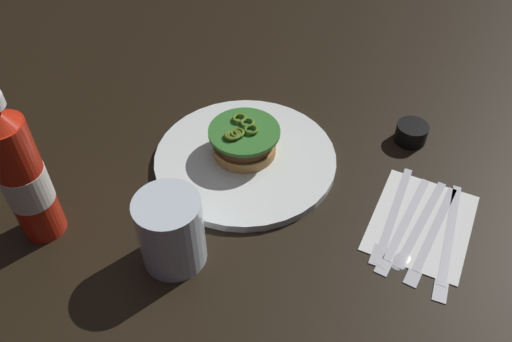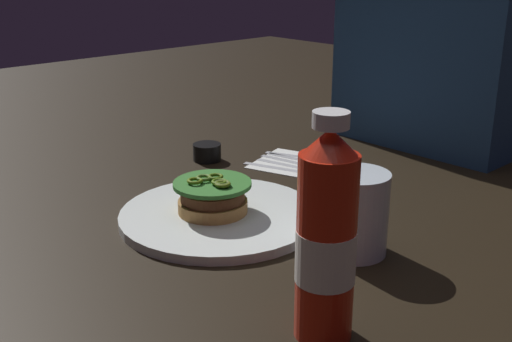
{
  "view_description": "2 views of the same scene",
  "coord_description": "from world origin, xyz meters",
  "px_view_note": "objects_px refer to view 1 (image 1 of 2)",
  "views": [
    {
      "loc": [
        0.38,
        0.4,
        0.58
      ],
      "look_at": [
        0.03,
        0.06,
        0.09
      ],
      "focal_mm": 36.13,
      "sensor_mm": 36.0,
      "label": 1
    },
    {
      "loc": [
        0.62,
        -0.57,
        0.37
      ],
      "look_at": [
        0.02,
        -0.01,
        0.08
      ],
      "focal_mm": 44.22,
      "sensor_mm": 36.0,
      "label": 2
    }
  ],
  "objects_px": {
    "ketchup_bottle": "(22,176)",
    "fork_utensil": "(391,221)",
    "butter_knife": "(448,245)",
    "spoon_utensil": "(415,234)",
    "dinner_plate": "(245,159)",
    "steak_knife": "(402,228)",
    "water_glass": "(171,231)",
    "napkin": "(422,222)",
    "condiment_cup": "(411,133)",
    "burger_sandwich": "(244,141)",
    "table_knife": "(431,238)"
  },
  "relations": [
    {
      "from": "ketchup_bottle",
      "to": "fork_utensil",
      "type": "relative_size",
      "value": 1.2
    },
    {
      "from": "butter_knife",
      "to": "spoon_utensil",
      "type": "bearing_deg",
      "value": -69.05
    },
    {
      "from": "dinner_plate",
      "to": "ketchup_bottle",
      "type": "height_order",
      "value": "ketchup_bottle"
    },
    {
      "from": "steak_knife",
      "to": "dinner_plate",
      "type": "bearing_deg",
      "value": -77.83
    },
    {
      "from": "ketchup_bottle",
      "to": "water_glass",
      "type": "bearing_deg",
      "value": 119.82
    },
    {
      "from": "napkin",
      "to": "steak_knife",
      "type": "bearing_deg",
      "value": -22.99
    },
    {
      "from": "condiment_cup",
      "to": "fork_utensil",
      "type": "xyz_separation_m",
      "value": [
        0.17,
        0.08,
        -0.01
      ]
    },
    {
      "from": "dinner_plate",
      "to": "butter_knife",
      "type": "xyz_separation_m",
      "value": [
        -0.07,
        0.32,
        -0.0
      ]
    },
    {
      "from": "dinner_plate",
      "to": "spoon_utensil",
      "type": "bearing_deg",
      "value": 101.86
    },
    {
      "from": "burger_sandwich",
      "to": "butter_knife",
      "type": "height_order",
      "value": "burger_sandwich"
    },
    {
      "from": "fork_utensil",
      "to": "steak_knife",
      "type": "bearing_deg",
      "value": 88.69
    },
    {
      "from": "spoon_utensil",
      "to": "table_knife",
      "type": "xyz_separation_m",
      "value": [
        -0.01,
        0.02,
        0.0
      ]
    },
    {
      "from": "water_glass",
      "to": "napkin",
      "type": "bearing_deg",
      "value": 143.42
    },
    {
      "from": "dinner_plate",
      "to": "napkin",
      "type": "height_order",
      "value": "dinner_plate"
    },
    {
      "from": "ketchup_bottle",
      "to": "butter_knife",
      "type": "relative_size",
      "value": 1.15
    },
    {
      "from": "burger_sandwich",
      "to": "fork_utensil",
      "type": "height_order",
      "value": "burger_sandwich"
    },
    {
      "from": "napkin",
      "to": "butter_knife",
      "type": "distance_m",
      "value": 0.05
    },
    {
      "from": "butter_knife",
      "to": "napkin",
      "type": "bearing_deg",
      "value": -104.01
    },
    {
      "from": "condiment_cup",
      "to": "napkin",
      "type": "relative_size",
      "value": 0.3
    },
    {
      "from": "dinner_plate",
      "to": "condiment_cup",
      "type": "distance_m",
      "value": 0.28
    },
    {
      "from": "water_glass",
      "to": "condiment_cup",
      "type": "relative_size",
      "value": 2.06
    },
    {
      "from": "water_glass",
      "to": "butter_knife",
      "type": "relative_size",
      "value": 0.53
    },
    {
      "from": "burger_sandwich",
      "to": "butter_knife",
      "type": "bearing_deg",
      "value": 101.9
    },
    {
      "from": "water_glass",
      "to": "table_knife",
      "type": "bearing_deg",
      "value": 138.37
    },
    {
      "from": "spoon_utensil",
      "to": "butter_knife",
      "type": "xyz_separation_m",
      "value": [
        -0.02,
        0.04,
        0.0
      ]
    },
    {
      "from": "burger_sandwich",
      "to": "condiment_cup",
      "type": "height_order",
      "value": "burger_sandwich"
    },
    {
      "from": "dinner_plate",
      "to": "napkin",
      "type": "relative_size",
      "value": 1.68
    },
    {
      "from": "dinner_plate",
      "to": "napkin",
      "type": "distance_m",
      "value": 0.29
    },
    {
      "from": "ketchup_bottle",
      "to": "butter_knife",
      "type": "bearing_deg",
      "value": 130.66
    },
    {
      "from": "water_glass",
      "to": "steak_knife",
      "type": "xyz_separation_m",
      "value": [
        -0.25,
        0.2,
        -0.05
      ]
    },
    {
      "from": "burger_sandwich",
      "to": "table_knife",
      "type": "height_order",
      "value": "burger_sandwich"
    },
    {
      "from": "condiment_cup",
      "to": "spoon_utensil",
      "type": "bearing_deg",
      "value": 33.99
    },
    {
      "from": "ketchup_bottle",
      "to": "napkin",
      "type": "distance_m",
      "value": 0.55
    },
    {
      "from": "steak_knife",
      "to": "spoon_utensil",
      "type": "xyz_separation_m",
      "value": [
        -0.0,
        0.02,
        0.0
      ]
    },
    {
      "from": "table_knife",
      "to": "napkin",
      "type": "bearing_deg",
      "value": -126.76
    },
    {
      "from": "burger_sandwich",
      "to": "ketchup_bottle",
      "type": "bearing_deg",
      "value": -18.73
    },
    {
      "from": "dinner_plate",
      "to": "condiment_cup",
      "type": "height_order",
      "value": "condiment_cup"
    },
    {
      "from": "water_glass",
      "to": "fork_utensil",
      "type": "bearing_deg",
      "value": 144.77
    },
    {
      "from": "ketchup_bottle",
      "to": "table_knife",
      "type": "xyz_separation_m",
      "value": [
        -0.36,
        0.41,
        -0.1
      ]
    },
    {
      "from": "napkin",
      "to": "steak_knife",
      "type": "relative_size",
      "value": 0.88
    },
    {
      "from": "dinner_plate",
      "to": "burger_sandwich",
      "type": "height_order",
      "value": "burger_sandwich"
    },
    {
      "from": "water_glass",
      "to": "butter_knife",
      "type": "distance_m",
      "value": 0.38
    },
    {
      "from": "steak_knife",
      "to": "napkin",
      "type": "bearing_deg",
      "value": 157.01
    },
    {
      "from": "napkin",
      "to": "condiment_cup",
      "type": "bearing_deg",
      "value": -142.42
    },
    {
      "from": "ketchup_bottle",
      "to": "condiment_cup",
      "type": "bearing_deg",
      "value": 152.65
    },
    {
      "from": "fork_utensil",
      "to": "steak_knife",
      "type": "xyz_separation_m",
      "value": [
        0.0,
        0.02,
        0.0
      ]
    },
    {
      "from": "napkin",
      "to": "burger_sandwich",
      "type": "bearing_deg",
      "value": -73.77
    },
    {
      "from": "spoon_utensil",
      "to": "napkin",
      "type": "bearing_deg",
      "value": -168.69
    },
    {
      "from": "condiment_cup",
      "to": "napkin",
      "type": "distance_m",
      "value": 0.18
    },
    {
      "from": "ketchup_bottle",
      "to": "steak_knife",
      "type": "height_order",
      "value": "ketchup_bottle"
    }
  ]
}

